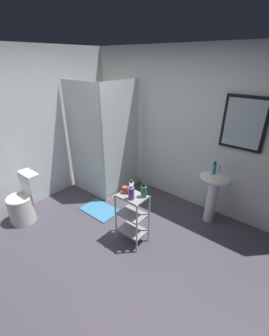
{
  "coord_description": "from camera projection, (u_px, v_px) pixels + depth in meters",
  "views": [
    {
      "loc": [
        1.65,
        -1.41,
        2.3
      ],
      "look_at": [
        0.01,
        0.59,
        1.04
      ],
      "focal_mm": 24.09,
      "sensor_mm": 36.0,
      "label": 1
    }
  ],
  "objects": [
    {
      "name": "lotion_bottle_white",
      "position": [
        131.0,
        188.0,
        2.85
      ],
      "size": [
        0.06,
        0.06,
        0.19
      ],
      "color": "white",
      "rests_on": "storage_cart"
    },
    {
      "name": "wall_back",
      "position": [
        183.0,
        130.0,
        3.66
      ],
      "size": [
        4.2,
        0.14,
        2.5
      ],
      "color": "silver",
      "rests_on": "ground_plane"
    },
    {
      "name": "sink_faucet",
      "position": [
        220.0,
        168.0,
        3.27
      ],
      "size": [
        0.03,
        0.03,
        0.1
      ],
      "primitive_type": "cylinder",
      "color": "silver",
      "rests_on": "pedestal_sink"
    },
    {
      "name": "body_wash_bottle_green",
      "position": [
        144.0,
        191.0,
        2.78
      ],
      "size": [
        0.07,
        0.07,
        0.19
      ],
      "color": "#368E5B",
      "rests_on": "storage_cart"
    },
    {
      "name": "rinse_cup",
      "position": [
        125.0,
        190.0,
        2.87
      ],
      "size": [
        0.08,
        0.08,
        0.09
      ],
      "primitive_type": "cylinder",
      "color": "#B24742",
      "rests_on": "storage_cart"
    },
    {
      "name": "wall_left",
      "position": [
        16.0,
        135.0,
        3.43
      ],
      "size": [
        0.1,
        4.2,
        2.5
      ],
      "primitive_type": "cube",
      "color": "silver",
      "rests_on": "ground_plane"
    },
    {
      "name": "hand_soap_bottle",
      "position": [
        214.0,
        168.0,
        3.2
      ],
      "size": [
        0.06,
        0.06,
        0.18
      ],
      "color": "#389ED1",
      "rests_on": "pedestal_sink"
    },
    {
      "name": "storage_cart",
      "position": [
        132.0,
        215.0,
        2.97
      ],
      "size": [
        0.38,
        0.28,
        0.74
      ],
      "color": "silver",
      "rests_on": "ground_plane"
    },
    {
      "name": "pedestal_sink",
      "position": [
        213.0,
        188.0,
        3.31
      ],
      "size": [
        0.46,
        0.37,
        0.81
      ],
      "color": "white",
      "rests_on": "ground_plane"
    },
    {
      "name": "bath_mat",
      "position": [
        100.0,
        210.0,
        3.78
      ],
      "size": [
        0.6,
        0.4,
        0.02
      ],
      "primitive_type": "cube",
      "color": "teal",
      "rests_on": "ground_plane"
    },
    {
      "name": "toilet",
      "position": [
        24.0,
        202.0,
        3.45
      ],
      "size": [
        0.37,
        0.49,
        0.76
      ],
      "color": "white",
      "rests_on": "ground_plane"
    },
    {
      "name": "ground_plane",
      "position": [
        105.0,
        255.0,
        2.94
      ],
      "size": [
        4.2,
        4.2,
        0.02
      ],
      "primitive_type": "cube",
      "color": "#48434F"
    },
    {
      "name": "shower_stall",
      "position": [
        106.0,
        166.0,
        4.26
      ],
      "size": [
        0.92,
        0.92,
        2.0
      ],
      "color": "white",
      "rests_on": "ground_plane"
    },
    {
      "name": "conditioner_bottle_purple",
      "position": [
        131.0,
        193.0,
        2.74
      ],
      "size": [
        0.07,
        0.07,
        0.19
      ],
      "color": "#7A4DA5",
      "rests_on": "storage_cart"
    }
  ]
}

